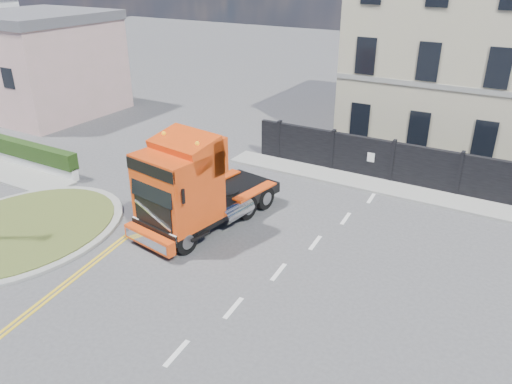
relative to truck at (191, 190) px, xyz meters
The scene contains 9 objects.
ground 2.25m from the truck, 21.37° to the right, with size 120.00×120.00×0.00m, color #424244.
traffic_island 6.87m from the truck, 148.08° to the right, with size 6.80×6.80×0.17m.
hedge_wall 11.74m from the truck, behind, with size 8.00×0.55×1.35m.
pavement_side 11.78m from the truck, behind, with size 8.50×1.80×0.10m, color gray.
seaside_bldg_pink 20.53m from the truck, 155.57° to the left, with size 8.00×8.00×6.00m, color #CB9E9F.
hoarding_fence 11.60m from the truck, 47.04° to the left, with size 18.80×0.25×2.00m.
georgian_building 18.04m from the truck, 65.32° to the left, with size 12.30×10.30×12.80m.
pavement_far 10.68m from the truck, 45.90° to the left, with size 20.00×1.60×0.12m, color gray.
truck is the anchor object (origin of this frame).
Camera 1 is at (9.44, -13.06, 9.66)m, focal length 35.00 mm.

